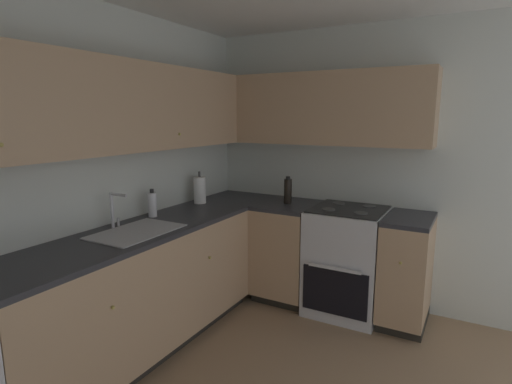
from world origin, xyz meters
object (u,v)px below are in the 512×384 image
Objects in this scene: soap_bottle at (152,204)px; oven_range at (347,260)px; oil_bottle at (288,191)px; paper_towel_roll at (200,190)px.

oven_range is at bearing -52.46° from soap_bottle.
oven_range is 4.29× the size of oil_bottle.
oven_range is at bearing -72.56° from paper_towel_roll.
soap_bottle reaches higher than oven_range.
oven_range is at bearing -88.09° from oil_bottle.
oil_bottle is (0.38, -0.71, -0.01)m from paper_towel_roll.
paper_towel_roll reaches higher than oven_range.
paper_towel_roll is 1.22× the size of oil_bottle.
soap_bottle is 0.74× the size of paper_towel_roll.
oven_range is 0.80m from oil_bottle.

